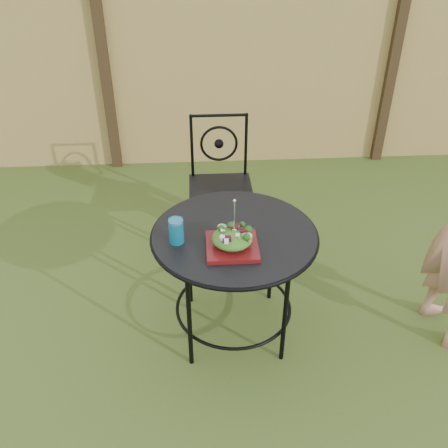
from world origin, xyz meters
The scene contains 8 objects.
ground centered at (0.00, 0.00, 0.00)m, with size 60.00×60.00×0.00m, color #2C4516.
fence centered at (0.00, 2.19, 0.95)m, with size 8.00×0.12×1.90m.
patio_table centered at (-0.32, -0.12, 0.59)m, with size 0.92×0.92×0.72m.
patio_chair centered at (-0.35, 0.88, 0.50)m, with size 0.46×0.46×0.95m.
salad_plate centered at (-0.35, -0.26, 0.74)m, with size 0.27×0.27×0.02m, color #4A0A10.
salad centered at (-0.35, -0.26, 0.79)m, with size 0.21×0.21×0.08m, color #235614.
fork centered at (-0.34, -0.26, 0.92)m, with size 0.01×0.01×0.18m, color silver.
drinking_glass centered at (-0.64, -0.18, 0.79)m, with size 0.08×0.08×0.14m, color #0C6A8E.
Camera 1 is at (-0.52, -2.33, 2.29)m, focal length 40.00 mm.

